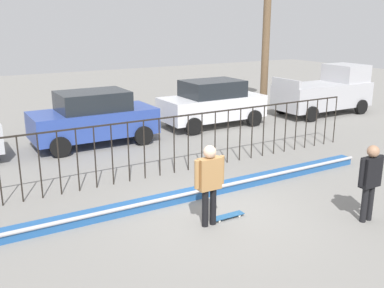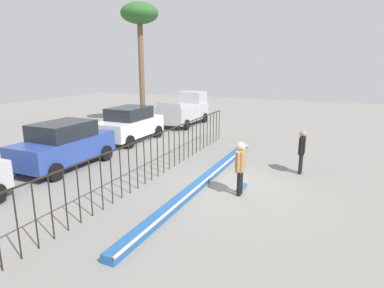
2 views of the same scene
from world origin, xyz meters
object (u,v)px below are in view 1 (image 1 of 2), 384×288
object	(u,v)px
parked_car_blue	(94,118)
pickup_truck	(326,92)
skateboarder	(209,178)
skateboard	(228,216)
camera_operator	(370,176)
parked_car_white	(212,103)

from	to	relation	value
parked_car_blue	pickup_truck	distance (m)	11.14
skateboarder	pickup_truck	size ratio (longest dim) A/B	0.38
parked_car_blue	pickup_truck	size ratio (longest dim) A/B	0.91
skateboard	pickup_truck	world-z (taller)	pickup_truck
camera_operator	pickup_truck	size ratio (longest dim) A/B	0.37
camera_operator	parked_car_white	world-z (taller)	parked_car_white
skateboarder	parked_car_blue	size ratio (longest dim) A/B	0.42
skateboard	parked_car_blue	world-z (taller)	parked_car_blue
skateboard	pickup_truck	bearing A→B (deg)	14.35
skateboarder	camera_operator	world-z (taller)	skateboarder
skateboard	parked_car_white	bearing A→B (deg)	39.58
skateboard	pickup_truck	size ratio (longest dim) A/B	0.17
parked_car_white	pickup_truck	bearing A→B (deg)	-6.15
skateboard	pickup_truck	distance (m)	12.80
parked_car_white	skateboard	bearing A→B (deg)	-121.11
skateboarder	parked_car_white	xyz separation A→B (m)	(5.14, 7.82, -0.11)
parked_car_white	camera_operator	bearing A→B (deg)	-102.61
skateboarder	parked_car_blue	xyz separation A→B (m)	(-0.02, 7.53, -0.11)
skateboarder	parked_car_white	size ratio (longest dim) A/B	0.42
skateboard	camera_operator	distance (m)	3.20
skateboard	parked_car_blue	size ratio (longest dim) A/B	0.19
pickup_truck	skateboarder	bearing A→B (deg)	-146.05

